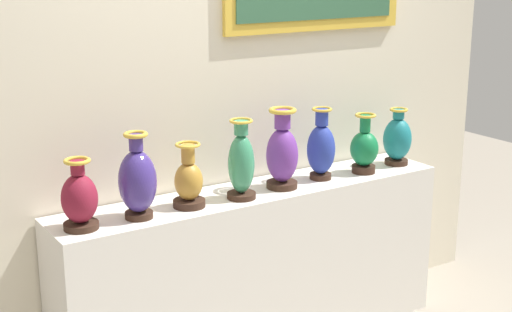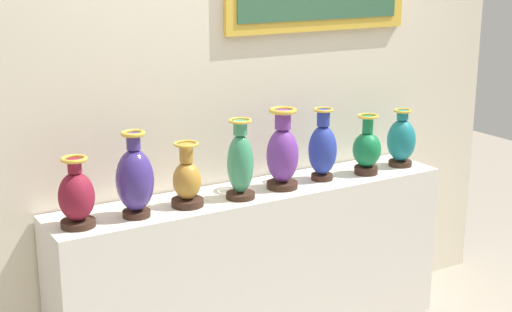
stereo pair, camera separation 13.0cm
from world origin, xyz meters
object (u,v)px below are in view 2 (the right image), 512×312
object	(u,v)px
vase_indigo	(135,180)
vase_teal	(401,141)
vase_emerald	(367,149)
vase_jade	(240,164)
vase_ochre	(187,181)
vase_cobalt	(323,149)
vase_violet	(282,154)
vase_burgundy	(77,197)

from	to	relation	value
vase_indigo	vase_teal	bearing A→B (deg)	1.14
vase_teal	vase_emerald	bearing A→B (deg)	-174.17
vase_jade	vase_emerald	xyz separation A→B (m)	(0.79, 0.02, -0.04)
vase_indigo	vase_jade	world-z (taller)	vase_indigo
vase_ochre	vase_jade	bearing A→B (deg)	-5.57
vase_cobalt	vase_emerald	size ratio (longest dim) A/B	1.17
vase_jade	vase_cobalt	xyz separation A→B (m)	(0.52, 0.05, -0.01)
vase_violet	vase_indigo	bearing A→B (deg)	-178.43
vase_burgundy	vase_cobalt	world-z (taller)	vase_cobalt
vase_cobalt	vase_teal	size ratio (longest dim) A/B	1.19
vase_ochre	vase_cobalt	world-z (taller)	vase_cobalt
vase_violet	vase_teal	world-z (taller)	vase_violet
vase_cobalt	vase_teal	bearing A→B (deg)	-0.69
vase_indigo	vase_violet	size ratio (longest dim) A/B	0.96
vase_indigo	vase_ochre	bearing A→B (deg)	3.40
vase_indigo	vase_cobalt	xyz separation A→B (m)	(1.06, 0.04, -0.01)
vase_violet	vase_burgundy	bearing A→B (deg)	-179.32
vase_jade	vase_teal	xyz separation A→B (m)	(1.06, 0.04, -0.03)
vase_emerald	vase_jade	bearing A→B (deg)	-178.88
vase_burgundy	vase_cobalt	distance (m)	1.33
vase_violet	vase_emerald	distance (m)	0.53
vase_jade	vase_cobalt	size ratio (longest dim) A/B	1.03
vase_emerald	vase_violet	bearing A→B (deg)	178.13
vase_ochre	vase_violet	size ratio (longest dim) A/B	0.75
vase_indigo	vase_teal	xyz separation A→B (m)	(1.60, 0.03, -0.03)
vase_burgundy	vase_teal	xyz separation A→B (m)	(1.87, 0.02, 0.01)
vase_burgundy	vase_cobalt	xyz separation A→B (m)	(1.33, 0.03, 0.03)
vase_teal	vase_burgundy	bearing A→B (deg)	-179.31
vase_cobalt	vase_emerald	xyz separation A→B (m)	(0.27, -0.03, -0.03)
vase_indigo	vase_ochre	world-z (taller)	vase_indigo
vase_jade	vase_teal	bearing A→B (deg)	2.31
vase_jade	vase_emerald	bearing A→B (deg)	1.12
vase_burgundy	vase_emerald	size ratio (longest dim) A/B	0.97
vase_cobalt	vase_indigo	bearing A→B (deg)	-177.94
vase_indigo	vase_jade	bearing A→B (deg)	-1.17
vase_jade	vase_violet	distance (m)	0.27
vase_indigo	vase_emerald	bearing A→B (deg)	0.20
vase_burgundy	vase_indigo	distance (m)	0.27
vase_ochre	vase_jade	xyz separation A→B (m)	(0.27, -0.03, 0.05)
vase_cobalt	vase_ochre	bearing A→B (deg)	-178.38
vase_indigo	vase_cobalt	world-z (taller)	vase_indigo
vase_violet	vase_teal	size ratio (longest dim) A/B	1.28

